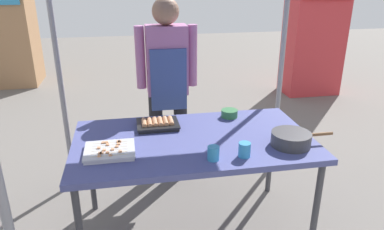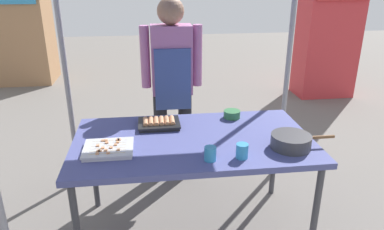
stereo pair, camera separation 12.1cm
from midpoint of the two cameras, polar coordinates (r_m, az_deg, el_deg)
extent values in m
plane|color=#66605B|center=(2.85, -1.09, -17.45)|extent=(18.00, 18.00, 0.00)
cube|color=#4C518C|center=(2.46, -1.21, -4.12)|extent=(1.60, 0.90, 0.04)
cylinder|color=#3F3F44|center=(2.55, 17.57, -14.03)|extent=(0.04, 0.04, 0.71)
cylinder|color=#3F3F44|center=(2.98, -16.75, -8.36)|extent=(0.04, 0.04, 0.71)
cylinder|color=#3F3F44|center=(3.15, 11.17, -6.11)|extent=(0.04, 0.04, 0.71)
cylinder|color=gray|center=(3.14, -21.26, 6.55)|extent=(0.04, 0.04, 2.12)
cylinder|color=gray|center=(3.34, 12.93, 8.32)|extent=(0.04, 0.04, 2.12)
cube|color=black|center=(2.64, -6.71, -1.65)|extent=(0.29, 0.22, 0.02)
cube|color=black|center=(2.64, -6.73, -1.34)|extent=(0.30, 0.24, 0.01)
cylinder|color=tan|center=(2.63, -8.83, -1.25)|extent=(0.03, 0.13, 0.03)
cylinder|color=tan|center=(2.63, -7.99, -1.19)|extent=(0.03, 0.13, 0.03)
cylinder|color=tan|center=(2.63, -7.16, -1.13)|extent=(0.03, 0.13, 0.03)
cylinder|color=tan|center=(2.63, -6.32, -1.08)|extent=(0.03, 0.13, 0.03)
cylinder|color=tan|center=(2.64, -5.49, -1.02)|extent=(0.03, 0.13, 0.03)
cylinder|color=tan|center=(2.64, -4.66, -0.96)|extent=(0.03, 0.13, 0.03)
cube|color=silver|center=(2.32, -14.26, -5.67)|extent=(0.30, 0.25, 0.02)
cube|color=silver|center=(2.31, -14.30, -5.32)|extent=(0.31, 0.27, 0.01)
cylinder|color=tan|center=(2.23, -14.43, -6.26)|extent=(0.22, 0.01, 0.01)
cube|color=tan|center=(2.24, -15.88, -6.34)|extent=(0.02, 0.02, 0.02)
cube|color=tan|center=(2.23, -14.25, -6.25)|extent=(0.02, 0.02, 0.02)
cylinder|color=tan|center=(2.26, -14.38, -5.84)|extent=(0.22, 0.01, 0.01)
cube|color=tan|center=(2.26, -12.73, -5.75)|extent=(0.02, 0.02, 0.02)
cube|color=tan|center=(2.26, -14.62, -5.86)|extent=(0.02, 0.02, 0.02)
cube|color=tan|center=(2.27, -15.78, -5.92)|extent=(0.02, 0.02, 0.02)
cube|color=tan|center=(2.27, -15.48, -5.91)|extent=(0.02, 0.02, 0.02)
cylinder|color=tan|center=(2.30, -14.33, -5.43)|extent=(0.22, 0.01, 0.01)
cube|color=tan|center=(2.29, -13.87, -5.41)|extent=(0.02, 0.02, 0.02)
cube|color=tan|center=(2.30, -15.11, -5.48)|extent=(0.02, 0.02, 0.02)
cylinder|color=tan|center=(2.33, -14.28, -5.04)|extent=(0.22, 0.01, 0.01)
cube|color=tan|center=(2.32, -13.19, -4.97)|extent=(0.02, 0.02, 0.02)
cube|color=tan|center=(2.33, -15.89, -5.13)|extent=(0.02, 0.02, 0.02)
cylinder|color=tan|center=(2.36, -14.24, -4.65)|extent=(0.22, 0.01, 0.01)
cube|color=tan|center=(2.36, -12.91, -4.57)|extent=(0.02, 0.02, 0.02)
cube|color=tan|center=(2.36, -14.56, -4.67)|extent=(0.02, 0.02, 0.02)
cylinder|color=tan|center=(2.39, -14.19, -4.27)|extent=(0.22, 0.01, 0.01)
cube|color=tan|center=(2.40, -15.20, -4.33)|extent=(0.02, 0.02, 0.02)
cube|color=tan|center=(2.39, -12.71, -4.18)|extent=(0.02, 0.02, 0.02)
cube|color=tan|center=(2.39, -14.71, -4.30)|extent=(0.02, 0.02, 0.02)
cube|color=tan|center=(2.39, -12.94, -4.20)|extent=(0.02, 0.02, 0.02)
cylinder|color=#38383A|center=(2.41, 13.90, -3.70)|extent=(0.25, 0.25, 0.09)
cylinder|color=brown|center=(2.49, 18.32, -2.88)|extent=(0.16, 0.02, 0.02)
cylinder|color=#386B33|center=(2.39, 13.98, -2.96)|extent=(0.23, 0.23, 0.01)
cylinder|color=#33723F|center=(2.80, 4.67, 0.24)|extent=(0.13, 0.13, 0.06)
cylinder|color=#338CBF|center=(2.21, 6.70, -5.46)|extent=(0.07, 0.07, 0.09)
cylinder|color=#338CBF|center=(2.16, 1.77, -6.04)|extent=(0.07, 0.07, 0.09)
cylinder|color=black|center=(3.31, -6.62, -3.33)|extent=(0.12, 0.12, 0.82)
cylinder|color=black|center=(3.33, -2.84, -3.07)|extent=(0.12, 0.12, 0.82)
cube|color=#B26B9E|center=(3.10, -5.12, 8.58)|extent=(0.34, 0.20, 0.58)
cube|color=#384C8C|center=(3.03, -4.83, 5.46)|extent=(0.30, 0.02, 0.52)
cylinder|color=#B26B9E|center=(3.08, -9.27, 8.87)|extent=(0.08, 0.08, 0.52)
cylinder|color=#B26B9E|center=(3.12, -1.06, 9.30)|extent=(0.08, 0.08, 0.52)
sphere|color=#9E7256|center=(3.03, -5.38, 15.96)|extent=(0.22, 0.22, 0.22)
cube|color=#C63338|center=(5.90, 18.15, 12.86)|extent=(0.82, 0.52, 2.01)
cube|color=#9E724C|center=(6.87, -28.21, 12.00)|extent=(0.99, 0.76, 1.89)
camera|label=1|loc=(0.06, -91.43, -0.56)|focal=33.93mm
camera|label=2|loc=(0.06, 88.57, 0.56)|focal=33.93mm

